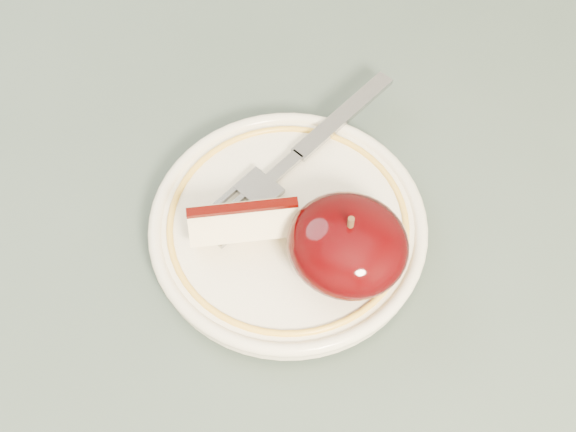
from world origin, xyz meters
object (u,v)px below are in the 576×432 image
at_px(table, 107,355).
at_px(apple_half, 348,245).
at_px(plate, 288,227).
at_px(fork, 297,156).

relative_size(table, apple_half, 11.91).
bearing_deg(plate, fork, 108.59).
distance_m(plate, fork, 0.05).
distance_m(table, apple_half, 0.21).
relative_size(apple_half, fork, 0.43).
xyz_separation_m(plate, apple_half, (0.05, -0.01, 0.03)).
bearing_deg(table, fork, 60.94).
distance_m(apple_half, fork, 0.09).
height_order(table, plate, plate).
bearing_deg(apple_half, plate, 167.02).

